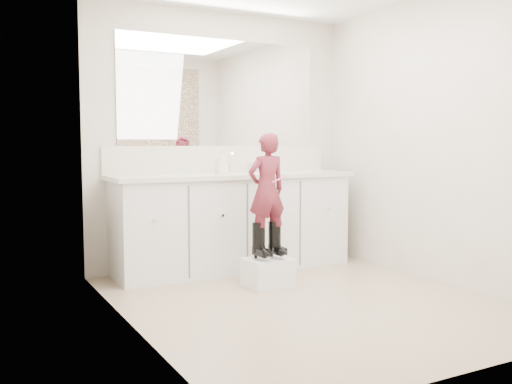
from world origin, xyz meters
TOP-DOWN VIEW (x-y plane):
  - floor at (0.00, 0.00)m, footprint 3.00×3.00m
  - wall_back at (0.00, 1.50)m, footprint 2.60×0.00m
  - wall_front at (0.00, -1.50)m, footprint 2.60×0.00m
  - wall_left at (-1.30, 0.00)m, footprint 0.00×3.00m
  - wall_right at (1.30, 0.00)m, footprint 0.00×3.00m
  - vanity_cabinet at (0.00, 1.23)m, footprint 2.20×0.55m
  - countertop at (0.00, 1.21)m, footprint 2.28×0.58m
  - backsplash at (0.00, 1.49)m, footprint 2.28×0.03m
  - mirror at (0.00, 1.49)m, footprint 2.00×0.02m
  - dot_panel at (0.00, -1.49)m, footprint 2.00×0.01m
  - faucet at (0.00, 1.38)m, footprint 0.08×0.08m
  - cup at (0.22, 1.27)m, footprint 0.13×0.13m
  - soap_bottle at (-0.15, 1.15)m, footprint 0.10×0.10m
  - step_stool at (-0.04, 0.51)m, footprint 0.37×0.32m
  - boot_left at (-0.11, 0.53)m, footprint 0.12×0.20m
  - boot_right at (0.04, 0.53)m, footprint 0.12×0.20m
  - toddler at (-0.04, 0.53)m, footprint 0.34×0.23m
  - toothbrush at (0.03, 0.45)m, footprint 0.14×0.02m

SIDE VIEW (x-z plane):
  - floor at x=0.00m, z-range 0.00..0.00m
  - step_stool at x=-0.04m, z-range 0.00..0.23m
  - boot_left at x=-0.11m, z-range 0.23..0.53m
  - boot_right at x=0.04m, z-range 0.23..0.53m
  - vanity_cabinet at x=0.00m, z-range 0.00..0.85m
  - toddler at x=-0.04m, z-range 0.33..1.25m
  - countertop at x=0.00m, z-range 0.85..0.89m
  - toothbrush at x=0.03m, z-range 0.85..0.91m
  - cup at x=0.22m, z-range 0.89..0.99m
  - faucet at x=0.00m, z-range 0.89..0.99m
  - soap_bottle at x=-0.15m, z-range 0.89..1.10m
  - backsplash at x=0.00m, z-range 0.89..1.14m
  - wall_back at x=0.00m, z-range -0.10..2.50m
  - wall_front at x=0.00m, z-range -0.10..2.50m
  - wall_left at x=-1.30m, z-range -0.30..2.70m
  - wall_right at x=1.30m, z-range -0.30..2.70m
  - mirror at x=0.00m, z-range 1.14..2.14m
  - dot_panel at x=0.00m, z-range 1.05..2.25m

